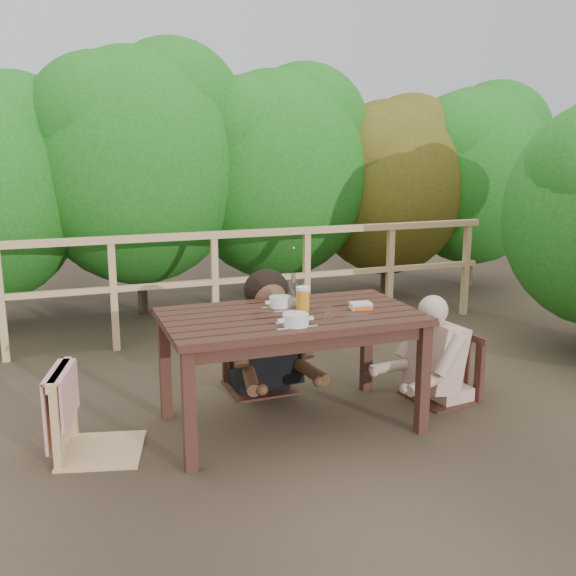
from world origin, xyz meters
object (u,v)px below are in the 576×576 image
object	(u,v)px
beer_glass	(303,300)
butter_tub	(361,307)
chair_left	(97,374)
soup_near	(296,321)
diner_right	(448,313)
tumbler	(327,317)
table	(291,371)
bottle	(293,292)
chair_right	(443,338)
soup_far	(281,303)
chair_far	(259,327)
woman	(258,295)

from	to	relation	value
beer_glass	butter_tub	xyz separation A→B (m)	(0.36, -0.09, -0.06)
butter_tub	chair_left	bearing A→B (deg)	-174.54
chair_left	soup_near	world-z (taller)	chair_left
diner_right	tumbler	xyz separation A→B (m)	(-1.05, -0.30, 0.14)
table	butter_tub	xyz separation A→B (m)	(0.45, -0.06, 0.40)
beer_glass	bottle	xyz separation A→B (m)	(-0.04, 0.07, 0.04)
chair_right	beer_glass	xyz separation A→B (m)	(-1.07, -0.03, 0.37)
table	soup_far	distance (m)	0.44
chair_right	soup_near	distance (m)	1.33
chair_left	diner_right	bearing A→B (deg)	-75.44
diner_right	butter_tub	distance (m)	0.76
chair_far	soup_near	bearing A→B (deg)	-96.35
chair_right	soup_far	distance (m)	1.22
woman	diner_right	distance (m)	1.36
soup_far	beer_glass	distance (m)	0.18
diner_right	tumbler	distance (m)	1.10
soup_far	beer_glass	world-z (taller)	beer_glass
woman	chair_far	bearing A→B (deg)	88.28
woman	bottle	distance (m)	0.62
chair_far	tumbler	world-z (taller)	chair_far
table	bottle	size ratio (longest dim) A/B	6.53
chair_left	bottle	size ratio (longest dim) A/B	4.02
chair_far	diner_right	bearing A→B (deg)	-29.49
chair_far	chair_right	distance (m)	1.32
chair_far	chair_left	bearing A→B (deg)	-152.62
bottle	butter_tub	bearing A→B (deg)	-21.70
diner_right	soup_far	distance (m)	1.22
chair_right	woman	world-z (taller)	woman
chair_right	diner_right	distance (m)	0.19
beer_glass	butter_tub	world-z (taller)	beer_glass
soup_near	chair_right	bearing A→B (deg)	15.25
tumbler	diner_right	bearing A→B (deg)	15.68
soup_near	tumbler	distance (m)	0.22
soup_near	beer_glass	xyz separation A→B (m)	(0.17, 0.31, 0.04)
table	chair_left	world-z (taller)	chair_left
diner_right	soup_far	size ratio (longest dim) A/B	5.12
table	diner_right	bearing A→B (deg)	2.67
butter_tub	woman	bearing A→B (deg)	128.83
chair_far	butter_tub	distance (m)	0.92
chair_left	chair_right	distance (m)	2.35
table	beer_glass	distance (m)	0.46
chair_left	chair_right	world-z (taller)	chair_left
diner_right	butter_tub	xyz separation A→B (m)	(-0.74, -0.12, 0.13)
chair_far	beer_glass	xyz separation A→B (m)	(0.09, -0.65, 0.34)
woman	soup_far	bearing A→B (deg)	86.98
table	chair_left	size ratio (longest dim) A/B	1.62
diner_right	butter_tub	bearing A→B (deg)	92.02
soup_near	soup_far	size ratio (longest dim) A/B	1.05
bottle	chair_left	bearing A→B (deg)	-176.42
butter_tub	chair_right	bearing A→B (deg)	17.60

